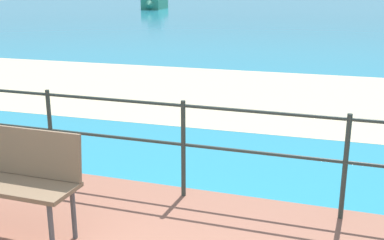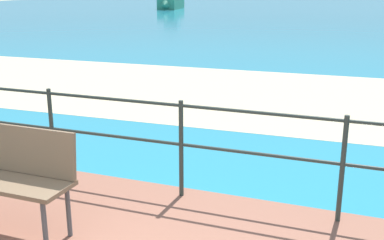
% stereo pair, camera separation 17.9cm
% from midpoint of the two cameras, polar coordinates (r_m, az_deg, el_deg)
% --- Properties ---
extents(sea_water, '(90.00, 90.00, 0.01)m').
position_cam_midpoint_polar(sea_water, '(41.63, 18.86, 12.36)').
color(sea_water, teal).
rests_on(sea_water, ground).
extents(beach_strip, '(54.10, 6.27, 0.01)m').
position_cam_midpoint_polar(beach_strip, '(9.19, 10.58, 2.88)').
color(beach_strip, beige).
rests_on(beach_strip, ground).
extents(railing_fence, '(5.94, 0.04, 0.96)m').
position_cam_midpoint_polar(railing_fence, '(4.47, -0.18, -1.91)').
color(railing_fence, '#2D3833').
rests_on(railing_fence, patio_paving).
extents(boat_near, '(2.36, 5.27, 1.72)m').
position_cam_midpoint_polar(boat_near, '(42.68, -2.41, 14.06)').
color(boat_near, '#338466').
rests_on(boat_near, sea_water).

